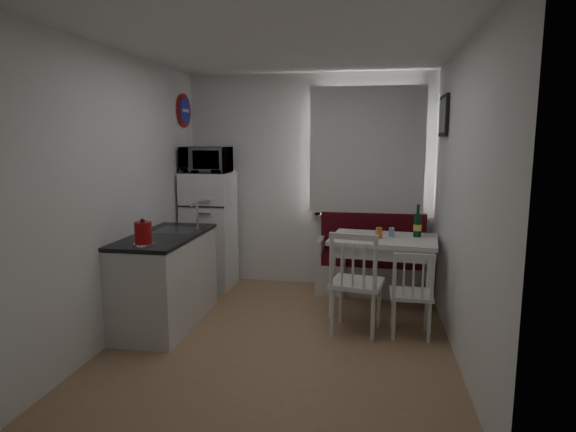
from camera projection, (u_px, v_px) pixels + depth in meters
name	position (u px, v px, depth m)	size (l,w,h in m)	color
floor	(283.00, 337.00, 4.45)	(3.00, 3.50, 0.02)	#A27656
ceiling	(283.00, 44.00, 4.04)	(3.00, 3.50, 0.02)	white
wall_back	(309.00, 181.00, 5.95)	(3.00, 0.02, 2.60)	white
wall_front	(223.00, 237.00, 2.54)	(3.00, 0.02, 2.60)	white
wall_left	(126.00, 195.00, 4.50)	(0.02, 3.50, 2.60)	white
wall_right	(461.00, 202.00, 3.99)	(0.02, 3.50, 2.60)	white
window	(367.00, 155.00, 5.75)	(1.22, 0.06, 1.47)	silver
curtain	(367.00, 151.00, 5.67)	(1.35, 0.02, 1.50)	silver
kitchen_counter	(166.00, 279.00, 4.73)	(0.62, 1.32, 1.16)	silver
wall_sign	(185.00, 111.00, 5.77)	(0.40, 0.40, 0.03)	navy
picture_frame	(443.00, 116.00, 4.94)	(0.04, 0.52, 0.42)	black
bench	(372.00, 267.00, 5.73)	(1.31, 0.50, 0.94)	silver
dining_table	(383.00, 246.00, 4.99)	(1.16, 0.87, 0.81)	silver
chair_left	(357.00, 272.00, 4.40)	(0.53, 0.51, 0.53)	silver
chair_right	(412.00, 285.00, 4.35)	(0.39, 0.37, 0.44)	silver
fridge	(209.00, 230.00, 5.90)	(0.57, 0.57, 1.42)	white
microwave	(206.00, 160.00, 5.71)	(0.55, 0.37, 0.31)	white
kettle	(143.00, 233.00, 4.11)	(0.18, 0.18, 0.23)	#A50D0D
wine_bottle	(418.00, 221.00, 4.99)	(0.09, 0.09, 0.34)	#12391F
drinking_glass_orange	(379.00, 233.00, 4.93)	(0.07, 0.07, 0.11)	orange
drinking_glass_blue	(392.00, 232.00, 5.00)	(0.06, 0.06, 0.10)	#79A5CD
plate	(355.00, 235.00, 5.05)	(0.26, 0.26, 0.02)	white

